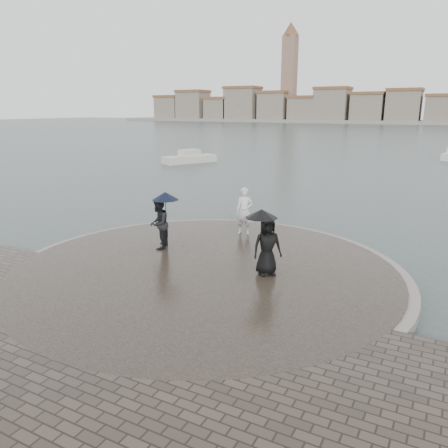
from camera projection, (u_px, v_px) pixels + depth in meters
The scene contains 8 objects.
ground at pixel (133, 324), 10.80m from camera, with size 400.00×400.00×0.00m, color #2B3835.
kerb_ring at pixel (205, 273), 13.75m from camera, with size 12.50×12.50×0.32m, color gray.
quay_tip at pixel (205, 272), 13.74m from camera, with size 11.90×11.90×0.36m, color #2D261E.
statue at pixel (244, 211), 17.12m from camera, with size 0.67×0.44×1.85m, color silver.
visitor_left at pixel (160, 219), 15.25m from camera, with size 1.20×1.11×2.04m.
visitor_right at pixel (266, 238), 12.87m from camera, with size 1.25×1.09×1.95m.
far_skyline at pixel (422, 107), 149.35m from camera, with size 260.00×20.00×37.00m.
boats at pixel (445, 164), 38.81m from camera, with size 48.96×21.66×1.50m.
Camera 1 is at (6.60, -7.60, 5.16)m, focal length 35.00 mm.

